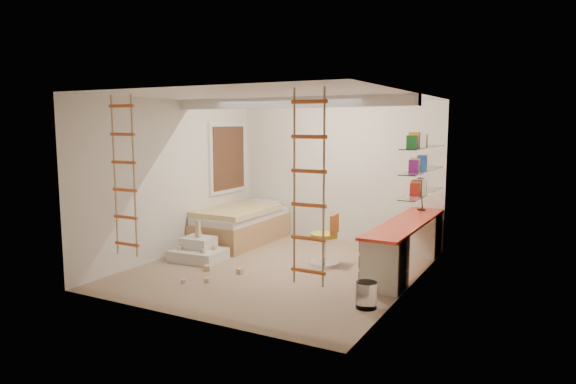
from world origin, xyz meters
The scene contains 15 objects.
floor centered at (0.00, 0.00, 0.00)m, with size 4.50×4.50×0.00m, color #A08167.
ceiling_beam centered at (0.00, 0.30, 2.52)m, with size 4.00×0.18×0.16m, color white.
window_frame centered at (-1.97, 1.50, 1.55)m, with size 0.06×1.15×1.35m, color white.
window_blind centered at (-1.93, 1.50, 1.55)m, with size 0.02×1.00×1.20m, color #4C2D1E.
rope_ladder_left centered at (-1.35, -1.75, 1.52)m, with size 0.41×0.04×2.13m, color #D75524, non-canonical shape.
rope_ladder_right centered at (1.35, -1.75, 1.52)m, with size 0.41×0.04×2.13m, color #D75124, non-canonical shape.
waste_bin centered at (1.75, -0.98, 0.16)m, with size 0.26×0.26×0.32m, color white.
desk centered at (1.72, 0.86, 0.40)m, with size 0.56×2.80×0.75m.
shelves centered at (1.87, 1.13, 1.50)m, with size 0.25×1.80×0.71m.
bed centered at (-1.48, 1.23, 0.33)m, with size 1.02×2.00×0.69m.
task_lamp centered at (1.67, 1.82, 1.14)m, with size 0.14×0.36×0.57m.
swivel_chair centered at (0.54, 0.53, 0.30)m, with size 0.52×0.52×0.82m.
play_platform centered at (-1.41, -0.16, 0.14)m, with size 0.85×0.69×0.36m.
toy_blocks centered at (-1.10, -0.45, 0.24)m, with size 1.33×1.26×0.63m.
books centered at (1.87, 1.13, 1.67)m, with size 0.14×0.70×0.92m.
Camera 1 is at (3.72, -6.65, 2.20)m, focal length 32.00 mm.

